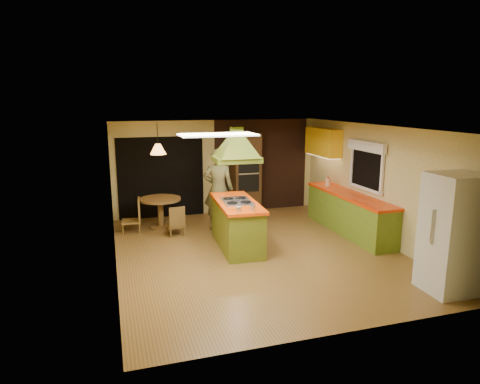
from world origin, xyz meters
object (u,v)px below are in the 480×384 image
object	(u,v)px
man	(218,189)
wall_oven	(245,174)
refrigerator	(453,234)
canister_large	(328,182)
kitchen_island	(237,224)
dining_table	(160,207)

from	to	relation	value
man	wall_oven	distance (m)	1.60
refrigerator	canister_large	bearing A→B (deg)	91.43
wall_oven	canister_large	world-z (taller)	wall_oven
kitchen_island	refrigerator	size ratio (longest dim) A/B	1.05
kitchen_island	refrigerator	xyz separation A→B (m)	(2.66, -3.01, 0.46)
man	canister_large	world-z (taller)	man
kitchen_island	man	bearing A→B (deg)	95.82
wall_oven	man	bearing A→B (deg)	-132.76
canister_large	man	bearing A→B (deg)	175.99
kitchen_island	wall_oven	bearing A→B (deg)	72.12
kitchen_island	wall_oven	distance (m)	2.79
refrigerator	wall_oven	world-z (taller)	wall_oven
dining_table	wall_oven	bearing A→B (deg)	16.40
kitchen_island	dining_table	bearing A→B (deg)	129.94
dining_table	kitchen_island	bearing A→B (deg)	-53.72
refrigerator	wall_oven	bearing A→B (deg)	108.72
refrigerator	canister_large	size ratio (longest dim) A/B	9.78
kitchen_island	refrigerator	bearing A→B (deg)	-44.96
man	dining_table	bearing A→B (deg)	0.08
wall_oven	kitchen_island	bearing A→B (deg)	-113.15
canister_large	kitchen_island	bearing A→B (deg)	-157.16
man	canister_large	bearing A→B (deg)	-162.56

